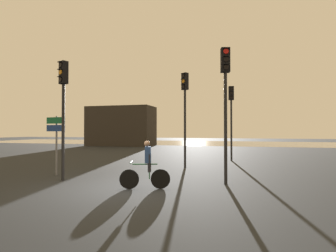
# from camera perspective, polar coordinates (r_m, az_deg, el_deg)

# --- Properties ---
(ground_plane) EXTENTS (120.00, 120.00, 0.00)m
(ground_plane) POSITION_cam_1_polar(r_m,az_deg,el_deg) (9.26, -11.41, -13.23)
(ground_plane) COLOR black
(water_strip) EXTENTS (80.00, 16.00, 0.01)m
(water_strip) POSITION_cam_1_polar(r_m,az_deg,el_deg) (41.64, 9.52, -3.68)
(water_strip) COLOR gray
(water_strip) RESTS_ON ground
(distant_building) EXTENTS (8.45, 4.00, 5.07)m
(distant_building) POSITION_cam_1_polar(r_m,az_deg,el_deg) (34.71, -10.14, -0.03)
(distant_building) COLOR #2D2823
(distant_building) RESTS_ON ground
(traffic_light_center) EXTENTS (0.40, 0.42, 5.03)m
(traffic_light_center) POSITION_cam_1_polar(r_m,az_deg,el_deg) (13.99, 3.70, 5.15)
(traffic_light_center) COLOR black
(traffic_light_center) RESTS_ON ground
(traffic_light_near_left) EXTENTS (0.39, 0.41, 4.70)m
(traffic_light_near_left) POSITION_cam_1_polar(r_m,az_deg,el_deg) (11.18, -21.84, 5.71)
(traffic_light_near_left) COLOR black
(traffic_light_near_left) RESTS_ON ground
(traffic_light_far_right) EXTENTS (0.36, 0.38, 4.86)m
(traffic_light_far_right) POSITION_cam_1_polar(r_m,az_deg,el_deg) (17.60, 13.61, 3.56)
(traffic_light_far_right) COLOR black
(traffic_light_far_right) RESTS_ON ground
(traffic_light_near_right) EXTENTS (0.37, 0.39, 5.01)m
(traffic_light_near_right) POSITION_cam_1_polar(r_m,az_deg,el_deg) (9.92, 12.40, 7.62)
(traffic_light_near_right) COLOR black
(traffic_light_near_right) RESTS_ON ground
(direction_sign_post) EXTENTS (1.09, 0.23, 2.60)m
(direction_sign_post) POSITION_cam_1_polar(r_m,az_deg,el_deg) (12.51, -23.19, -1.69)
(direction_sign_post) COLOR slate
(direction_sign_post) RESTS_ON ground
(cyclist) EXTENTS (1.64, 0.64, 1.62)m
(cyclist) POSITION_cam_1_polar(r_m,az_deg,el_deg) (8.94, -4.63, -8.35)
(cyclist) COLOR black
(cyclist) RESTS_ON ground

